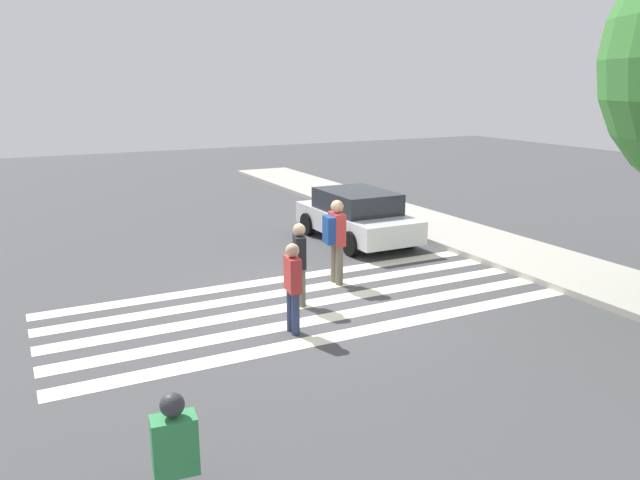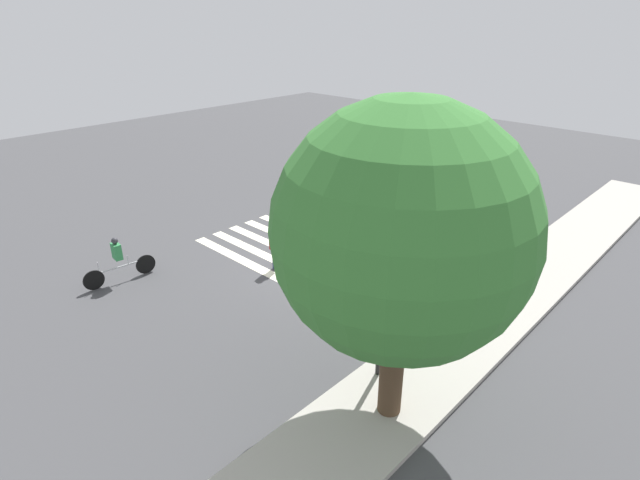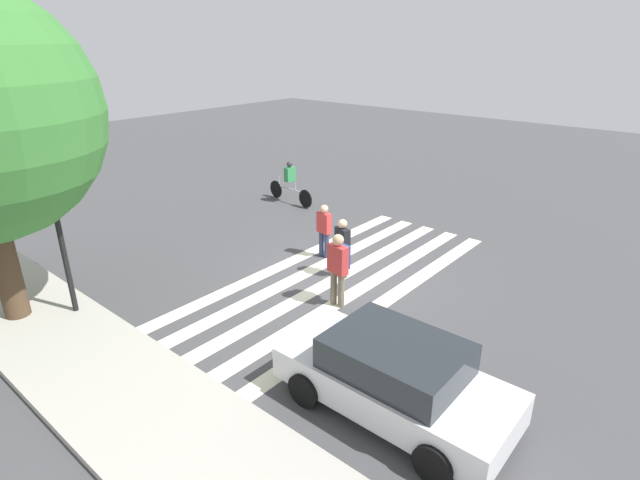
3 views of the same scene
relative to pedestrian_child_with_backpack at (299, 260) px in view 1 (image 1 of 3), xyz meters
The scene contains 8 objects.
ground_plane 0.94m from the pedestrian_child_with_backpack, 79.35° to the left, with size 60.00×60.00×0.00m, color #444447.
sidewalk_curb 6.45m from the pedestrian_child_with_backpack, 89.75° to the left, with size 36.00×2.50×0.14m.
crosswalk_stripes 0.94m from the pedestrian_child_with_backpack, 79.35° to the left, with size 3.81×10.00×0.01m.
pedestrian_child_with_backpack is the anchor object (origin of this frame).
pedestrian_adult_tall_backpack 1.40m from the pedestrian_child_with_backpack, 29.91° to the right, with size 0.47×0.26×1.61m.
pedestrian_adult_blue_shirt 1.54m from the pedestrian_child_with_backpack, 124.63° to the left, with size 0.54×0.47×1.84m.
cyclist_mid_street 6.76m from the pedestrian_child_with_backpack, 34.61° to the right, with size 2.47×0.42×1.64m.
car_parked_far_curb 5.30m from the pedestrian_child_with_backpack, 137.60° to the left, with size 4.06×1.96×1.41m.
Camera 1 is at (10.50, -5.07, 4.26)m, focal length 35.00 mm.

